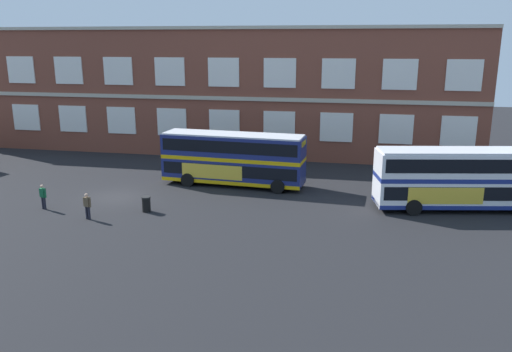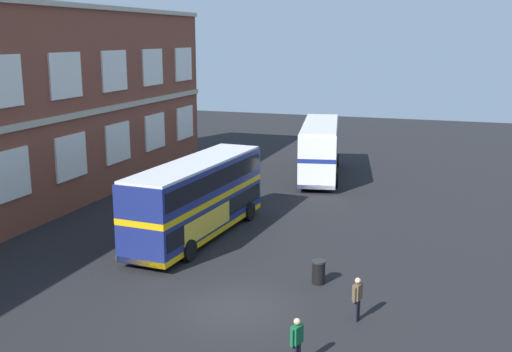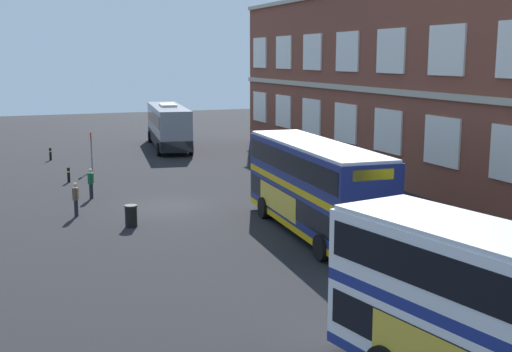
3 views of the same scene
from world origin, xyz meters
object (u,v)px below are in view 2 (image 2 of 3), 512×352
at_px(double_decker_near, 197,198).
at_px(second_passenger, 297,341).
at_px(double_decker_middle, 320,148).
at_px(waiting_passenger, 357,297).
at_px(station_litter_bin, 319,272).

relative_size(double_decker_near, second_passenger, 6.56).
bearing_deg(second_passenger, double_decker_middle, 11.56).
bearing_deg(waiting_passenger, second_passenger, 162.33).
height_order(double_decker_near, waiting_passenger, double_decker_near).
distance_m(waiting_passenger, second_passenger, 4.12).
relative_size(double_decker_middle, station_litter_bin, 10.96).
relative_size(double_decker_near, double_decker_middle, 0.99).
xyz_separation_m(waiting_passenger, second_passenger, (-3.92, 1.25, 0.00)).
bearing_deg(double_decker_middle, second_passenger, -168.44).
distance_m(double_decker_middle, waiting_passenger, 24.26).
distance_m(double_decker_near, second_passenger, 13.86).
bearing_deg(double_decker_near, station_litter_bin, -118.76).
xyz_separation_m(double_decker_near, waiting_passenger, (-7.09, -9.57, -1.22)).
bearing_deg(double_decker_middle, double_decker_near, 170.29).
relative_size(double_decker_middle, waiting_passenger, 6.64).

